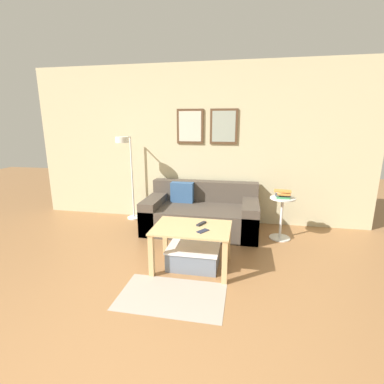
# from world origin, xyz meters

# --- Properties ---
(wall_back) EXTENTS (5.60, 0.09, 2.55)m
(wall_back) POSITION_xyz_m (0.00, 3.48, 1.28)
(wall_back) COLOR #C6BC93
(wall_back) RESTS_ON ground_plane
(area_rug) EXTENTS (1.03, 0.63, 0.01)m
(area_rug) POSITION_xyz_m (0.17, 1.21, 0.00)
(area_rug) COLOR #A39989
(area_rug) RESTS_ON ground_plane
(couch) EXTENTS (1.71, 0.93, 0.71)m
(couch) POSITION_xyz_m (0.17, 3.00, 0.26)
(couch) COLOR #4C4238
(couch) RESTS_ON ground_plane
(coffee_table) EXTENTS (0.87, 0.61, 0.50)m
(coffee_table) POSITION_xyz_m (0.26, 1.80, 0.40)
(coffee_table) COLOR tan
(coffee_table) RESTS_ON ground_plane
(storage_bin) EXTENTS (0.60, 0.44, 0.24)m
(storage_bin) POSITION_xyz_m (0.27, 1.83, 0.12)
(storage_bin) COLOR slate
(storage_bin) RESTS_ON ground_plane
(floor_lamp) EXTENTS (0.24, 0.53, 1.43)m
(floor_lamp) POSITION_xyz_m (-1.07, 3.11, 1.02)
(floor_lamp) COLOR white
(floor_lamp) RESTS_ON ground_plane
(side_table) EXTENTS (0.35, 0.35, 0.61)m
(side_table) POSITION_xyz_m (1.35, 2.86, 0.37)
(side_table) COLOR silver
(side_table) RESTS_ON ground_plane
(book_stack) EXTENTS (0.25, 0.19, 0.11)m
(book_stack) POSITION_xyz_m (1.35, 2.87, 0.67)
(book_stack) COLOR #387F4C
(book_stack) RESTS_ON side_table
(remote_control) EXTENTS (0.10, 0.15, 0.02)m
(remote_control) POSITION_xyz_m (0.35, 1.90, 0.51)
(remote_control) COLOR #232328
(remote_control) RESTS_ON coffee_table
(cell_phone) EXTENTS (0.13, 0.15, 0.01)m
(cell_phone) POSITION_xyz_m (0.40, 1.70, 0.50)
(cell_phone) COLOR #1E2338
(cell_phone) RESTS_ON coffee_table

